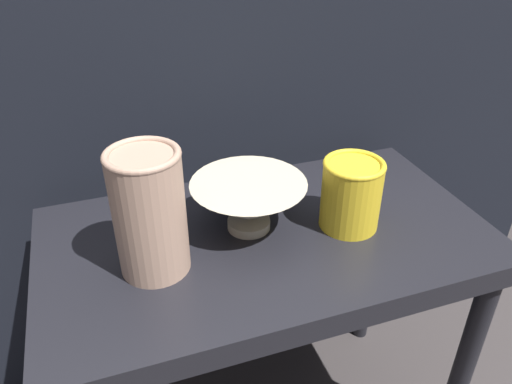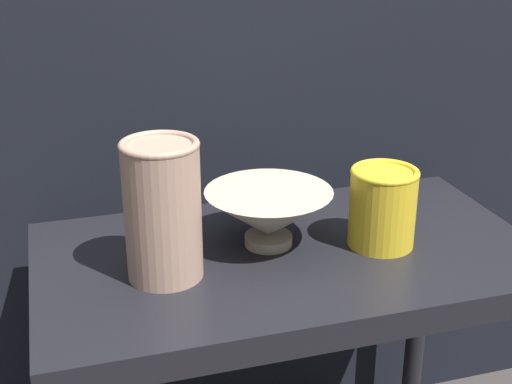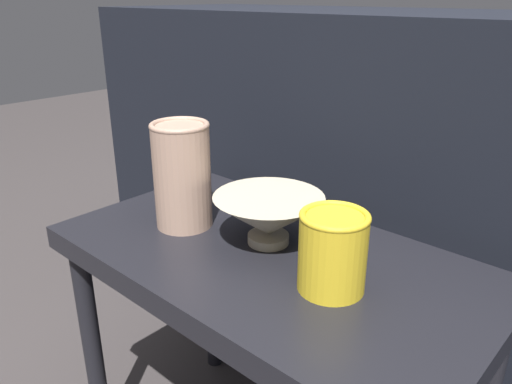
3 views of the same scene
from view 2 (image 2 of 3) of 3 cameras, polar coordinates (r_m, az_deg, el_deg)
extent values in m
cube|color=black|center=(1.03, 2.58, -5.63)|extent=(0.71, 0.39, 0.04)
cylinder|color=black|center=(1.25, -14.62, -14.36)|extent=(0.04, 0.04, 0.47)
cylinder|color=black|center=(1.40, 12.79, -9.91)|extent=(0.04, 0.04, 0.47)
cube|color=black|center=(1.48, -3.73, 1.02)|extent=(1.66, 0.50, 0.86)
cylinder|color=#B2A88E|center=(1.03, 1.00, -3.83)|extent=(0.07, 0.07, 0.02)
cone|color=#B2A88E|center=(1.01, 1.01, -1.72)|extent=(0.18, 0.18, 0.07)
cylinder|color=tan|center=(0.92, -7.47, -1.62)|extent=(0.10, 0.10, 0.18)
torus|color=tan|center=(0.89, -7.76, 3.77)|extent=(0.10, 0.10, 0.01)
cylinder|color=gold|center=(1.03, 10.08, -1.33)|extent=(0.09, 0.09, 0.11)
torus|color=gold|center=(1.00, 10.29, 1.57)|extent=(0.10, 0.10, 0.01)
camera|label=1|loc=(0.27, 0.15, 25.04)|focal=35.00mm
camera|label=3|loc=(0.83, 51.41, 9.04)|focal=35.00mm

